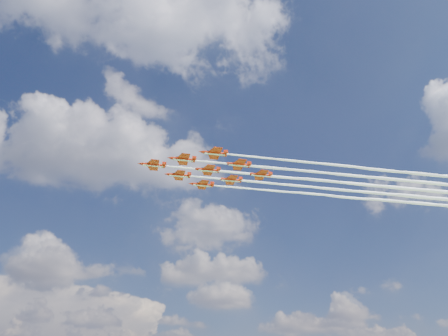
% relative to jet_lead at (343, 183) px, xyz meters
% --- Properties ---
extents(jet_lead, '(152.17, 9.71, 2.53)m').
position_rel_jet_lead_xyz_m(jet_lead, '(0.00, 0.00, 0.00)').
color(jet_lead, red).
extents(jet_row2_port, '(152.17, 9.71, 2.53)m').
position_rel_jet_lead_xyz_m(jet_row2_port, '(10.11, -6.16, 0.00)').
color(jet_row2_port, red).
extents(jet_row2_starb, '(152.17, 9.71, 2.53)m').
position_rel_jet_lead_xyz_m(jet_row2_starb, '(9.71, 6.77, 0.00)').
color(jet_row2_starb, red).
extents(jet_row3_port, '(152.17, 9.71, 2.53)m').
position_rel_jet_lead_xyz_m(jet_row3_port, '(20.21, -12.32, 0.00)').
color(jet_row3_port, red).
extents(jet_row3_centre, '(152.17, 9.71, 2.53)m').
position_rel_jet_lead_xyz_m(jet_row3_centre, '(19.81, 0.61, 0.00)').
color(jet_row3_centre, red).
extents(jet_row3_starb, '(152.17, 9.71, 2.53)m').
position_rel_jet_lead_xyz_m(jet_row3_starb, '(19.41, 13.54, 0.00)').
color(jet_row3_starb, red).
extents(jet_row4_port, '(152.17, 9.71, 2.53)m').
position_rel_jet_lead_xyz_m(jet_row4_port, '(29.92, -5.55, 0.00)').
color(jet_row4_port, red).
extents(jet_row4_starb, '(152.17, 9.71, 2.53)m').
position_rel_jet_lead_xyz_m(jet_row4_starb, '(29.52, 7.38, 0.00)').
color(jet_row4_starb, red).
extents(jet_tail, '(152.17, 9.71, 2.53)m').
position_rel_jet_lead_xyz_m(jet_tail, '(39.63, 1.23, 0.00)').
color(jet_tail, red).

